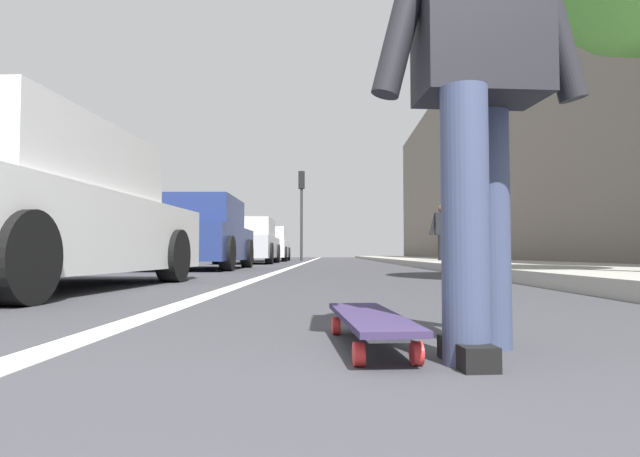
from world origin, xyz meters
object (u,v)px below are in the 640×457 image
parked_car_near (24,212)px  parked_car_end (267,245)px  traffic_light (302,199)px  parked_car_far (249,242)px  parked_car_mid (199,235)px  pedestrian_distant (443,231)px  skater_person (479,64)px  skateboard (370,320)px

parked_car_near → parked_car_end: bearing=0.4°
traffic_light → parked_car_far: bearing=167.5°
parked_car_mid → pedestrian_distant: pedestrian_distant is taller
skater_person → parked_car_mid: bearing=19.1°
parked_car_near → parked_car_mid: size_ratio=1.12×
parked_car_near → parked_car_end: (18.82, 0.12, 0.01)m
skateboard → parked_car_near: 4.05m
parked_car_end → pedestrian_distant: bearing=-147.2°
skater_person → parked_car_near: size_ratio=0.36×
skater_person → traffic_light: 22.51m
parked_car_near → parked_car_far: (13.06, 0.02, 0.03)m
parked_car_end → traffic_light: bearing=-68.6°
parked_car_end → pedestrian_distant: pedestrian_distant is taller
skater_person → parked_car_end: (21.76, 3.33, -0.23)m
parked_car_mid → parked_car_far: size_ratio=0.89×
parked_car_end → parked_car_mid: bearing=-179.6°
parked_car_far → pedestrian_distant: size_ratio=2.74×
skater_person → parked_car_near: bearing=47.5°
parked_car_mid → pedestrian_distant: bearing=-60.3°
parked_car_near → parked_car_far: bearing=0.1°
skateboard → parked_car_near: bearing=45.7°
parked_car_mid → skateboard: bearing=-162.5°
parked_car_near → traffic_light: bearing=-4.1°
parked_car_near → traffic_light: traffic_light is taller
parked_car_far → traffic_light: size_ratio=1.11×
parked_car_far → parked_car_end: bearing=1.0°
skateboard → parked_car_mid: size_ratio=0.21×
parked_car_near → skateboard: bearing=-134.3°
parked_car_end → parked_car_far: bearing=-179.0°
skater_person → parked_car_near: skater_person is taller
parked_car_end → pedestrian_distant: size_ratio=2.81×
traffic_light → parked_car_end: bearing=111.4°
skateboard → parked_car_far: (15.85, 2.89, 0.63)m
parked_car_near → skater_person: bearing=-132.5°
skateboard → parked_car_end: 21.82m
pedestrian_distant → skater_person: bearing=168.7°
skateboard → parked_car_far: bearing=10.3°
traffic_light → parked_car_near: bearing=175.9°
parked_car_mid → parked_car_far: 6.63m
parked_car_far → traffic_light: 6.84m
skater_person → parked_car_far: bearing=11.4°
parked_car_mid → parked_car_far: (6.63, -0.01, 0.00)m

